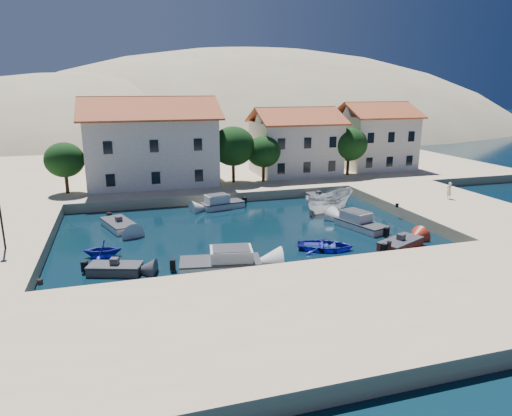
# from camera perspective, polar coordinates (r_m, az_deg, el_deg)

# --- Properties ---
(ground) EXTENTS (400.00, 400.00, 0.00)m
(ground) POSITION_cam_1_polar(r_m,az_deg,el_deg) (29.39, 3.64, -8.62)
(ground) COLOR black
(ground) RESTS_ON ground
(quay_south) EXTENTS (52.00, 12.00, 1.00)m
(quay_south) POSITION_cam_1_polar(r_m,az_deg,el_deg) (24.20, 8.70, -12.87)
(quay_south) COLOR tan
(quay_south) RESTS_ON ground
(quay_east) EXTENTS (11.00, 20.00, 1.00)m
(quay_east) POSITION_cam_1_polar(r_m,az_deg,el_deg) (47.62, 22.99, 0.03)
(quay_east) COLOR tan
(quay_east) RESTS_ON ground
(quay_north) EXTENTS (80.00, 36.00, 1.00)m
(quay_north) POSITION_cam_1_polar(r_m,az_deg,el_deg) (65.25, -6.34, 4.85)
(quay_north) COLOR tan
(quay_north) RESTS_ON ground
(hills) EXTENTS (254.00, 176.00, 99.00)m
(hills) POSITION_cam_1_polar(r_m,az_deg,el_deg) (155.89, -5.15, 1.73)
(hills) COLOR #9C8969
(hills) RESTS_ON ground
(building_left) EXTENTS (14.70, 9.45, 9.70)m
(building_left) POSITION_cam_1_polar(r_m,az_deg,el_deg) (53.67, -13.02, 8.29)
(building_left) COLOR beige
(building_left) RESTS_ON quay_north
(building_mid) EXTENTS (10.50, 8.40, 8.30)m
(building_mid) POSITION_cam_1_polar(r_m,az_deg,el_deg) (58.71, 4.93, 8.43)
(building_mid) COLOR beige
(building_mid) RESTS_ON quay_north
(building_right) EXTENTS (9.45, 8.40, 8.80)m
(building_right) POSITION_cam_1_polar(r_m,az_deg,el_deg) (64.91, 14.62, 8.84)
(building_right) COLOR beige
(building_right) RESTS_ON quay_north
(trees) EXTENTS (37.30, 5.30, 6.45)m
(trees) POSITION_cam_1_polar(r_m,az_deg,el_deg) (53.05, -1.27, 7.39)
(trees) COLOR #382314
(trees) RESTS_ON quay_north
(bollards) EXTENTS (29.36, 9.56, 0.30)m
(bollards) POSITION_cam_1_polar(r_m,az_deg,el_deg) (33.31, 5.89, -3.69)
(bollards) COLOR black
(bollards) RESTS_ON ground
(motorboat_grey_sw) EXTENTS (3.69, 2.49, 1.25)m
(motorboat_grey_sw) POSITION_cam_1_polar(r_m,az_deg,el_deg) (31.18, -17.20, -7.29)
(motorboat_grey_sw) COLOR #35353A
(motorboat_grey_sw) RESTS_ON ground
(cabin_cruiser_south) EXTENTS (5.62, 3.12, 1.60)m
(cabin_cruiser_south) POSITION_cam_1_polar(r_m,az_deg,el_deg) (30.54, -4.49, -6.75)
(cabin_cruiser_south) COLOR silver
(cabin_cruiser_south) RESTS_ON ground
(rowboat_south) EXTENTS (4.97, 4.37, 0.86)m
(rowboat_south) POSITION_cam_1_polar(r_m,az_deg,el_deg) (34.55, 8.67, -5.12)
(rowboat_south) COLOR #1C209B
(rowboat_south) RESTS_ON ground
(motorboat_red_se) EXTENTS (4.22, 3.20, 1.25)m
(motorboat_red_se) POSITION_cam_1_polar(r_m,az_deg,el_deg) (36.13, 17.61, -4.28)
(motorboat_red_se) COLOR maroon
(motorboat_red_se) RESTS_ON ground
(cabin_cruiser_east) EXTENTS (3.20, 5.07, 1.60)m
(cabin_cruiser_east) POSITION_cam_1_polar(r_m,az_deg,el_deg) (39.90, 12.99, -1.89)
(cabin_cruiser_east) COLOR silver
(cabin_cruiser_east) RESTS_ON ground
(boat_east) EXTENTS (6.21, 3.91, 2.25)m
(boat_east) POSITION_cam_1_polar(r_m,az_deg,el_deg) (44.91, 9.09, -0.46)
(boat_east) COLOR silver
(boat_east) RESTS_ON ground
(motorboat_white_ne) EXTENTS (1.70, 3.56, 1.25)m
(motorboat_white_ne) POSITION_cam_1_polar(r_m,az_deg,el_deg) (49.03, 7.81, 1.24)
(motorboat_white_ne) COLOR silver
(motorboat_white_ne) RESTS_ON ground
(rowboat_west) EXTENTS (2.91, 2.60, 1.39)m
(rowboat_west) POSITION_cam_1_polar(r_m,az_deg,el_deg) (34.54, -18.57, -5.76)
(rowboat_west) COLOR #1C209B
(rowboat_west) RESTS_ON ground
(motorboat_white_west) EXTENTS (3.22, 4.74, 1.25)m
(motorboat_white_west) POSITION_cam_1_polar(r_m,az_deg,el_deg) (40.81, -16.74, -2.04)
(motorboat_white_west) COLOR silver
(motorboat_white_west) RESTS_ON ground
(cabin_cruiser_north) EXTENTS (4.52, 2.66, 1.60)m
(cabin_cruiser_north) POSITION_cam_1_polar(r_m,az_deg,el_deg) (45.75, -4.20, 0.59)
(cabin_cruiser_north) COLOR silver
(cabin_cruiser_north) RESTS_ON ground
(pedestrian) EXTENTS (0.65, 0.47, 1.68)m
(pedestrian) POSITION_cam_1_polar(r_m,az_deg,el_deg) (48.98, 22.98, 2.03)
(pedestrian) COLOR silver
(pedestrian) RESTS_ON quay_east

